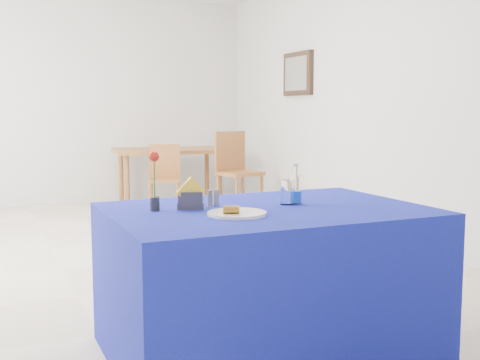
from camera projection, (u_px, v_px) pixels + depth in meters
name	position (u px, v px, depth m)	size (l,w,h in m)	color
floor	(131.00, 262.00, 5.01)	(7.00, 7.00, 0.00)	beige
room_shell	(126.00, 49.00, 4.81)	(7.00, 7.00, 7.00)	silver
picture_frame	(298.00, 74.00, 7.26)	(0.06, 0.64, 0.52)	black
picture_art	(296.00, 74.00, 7.25)	(0.02, 0.52, 0.40)	#998C66
plate	(237.00, 214.00, 2.87)	(0.29, 0.29, 0.01)	white
drinking_glass	(287.00, 192.00, 3.19)	(0.07, 0.07, 0.13)	white
salt_shaker	(216.00, 198.00, 3.14)	(0.03, 0.03, 0.09)	slate
pepper_shaker	(210.00, 198.00, 3.13)	(0.03, 0.03, 0.09)	slate
blue_table	(267.00, 280.00, 3.13)	(1.60, 1.10, 0.76)	#0F1B92
water_bottle	(295.00, 191.00, 3.21)	(0.07, 0.07, 0.21)	white
napkin_holder	(191.00, 200.00, 3.03)	(0.15, 0.10, 0.17)	#37373C
rose_vase	(154.00, 182.00, 2.98)	(0.05, 0.05, 0.30)	#242328
oak_table	(169.00, 154.00, 7.99)	(1.53, 1.08, 0.76)	#995B2C
chair_bg_left	(165.00, 174.00, 7.34)	(0.48, 0.48, 0.85)	brown
chair_bg_right	(235.00, 166.00, 7.40)	(0.54, 0.54, 1.00)	brown
banana_pieces	(231.00, 210.00, 2.82)	(0.09, 0.07, 0.04)	gold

